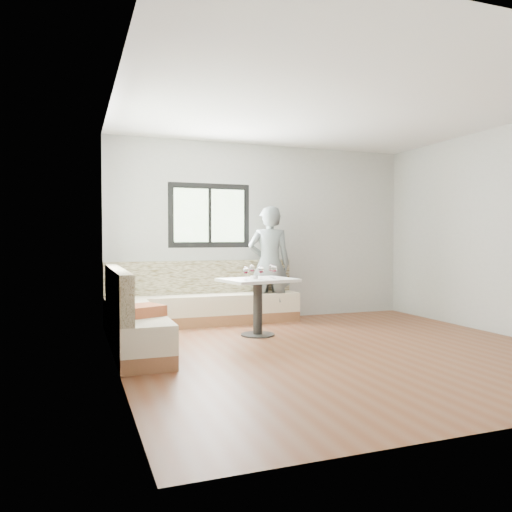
{
  "coord_description": "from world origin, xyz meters",
  "views": [
    {
      "loc": [
        -2.89,
        -5.05,
        1.29
      ],
      "look_at": [
        -0.59,
        1.25,
        1.06
      ],
      "focal_mm": 35.0,
      "sensor_mm": 36.0,
      "label": 1
    }
  ],
  "objects": [
    {
      "name": "room",
      "position": [
        -0.08,
        0.08,
        1.41
      ],
      "size": [
        5.01,
        5.01,
        2.81
      ],
      "color": "brown",
      "rests_on": "ground"
    },
    {
      "name": "banquette",
      "position": [
        -1.59,
        1.63,
        0.33
      ],
      "size": [
        2.9,
        2.8,
        0.95
      ],
      "color": "brown",
      "rests_on": "ground"
    },
    {
      "name": "table",
      "position": [
        -0.6,
        1.15,
        0.57
      ],
      "size": [
        1.05,
        0.89,
        0.76
      ],
      "rotation": [
        0.0,
        0.0,
        0.2
      ],
      "color": "black",
      "rests_on": "ground"
    },
    {
      "name": "person",
      "position": [
        -0.04,
        2.15,
        0.9
      ],
      "size": [
        0.76,
        0.61,
        1.79
      ],
      "primitive_type": "imported",
      "rotation": [
        0.0,
        0.0,
        2.82
      ],
      "color": "slate",
      "rests_on": "ground"
    },
    {
      "name": "olive_ramekin",
      "position": [
        -0.65,
        1.13,
        0.78
      ],
      "size": [
        0.11,
        0.11,
        0.04
      ],
      "color": "white",
      "rests_on": "table"
    },
    {
      "name": "wine_glass_a",
      "position": [
        -0.84,
        0.93,
        0.88
      ],
      "size": [
        0.08,
        0.08,
        0.18
      ],
      "color": "white",
      "rests_on": "table"
    },
    {
      "name": "wine_glass_b",
      "position": [
        -0.62,
        0.96,
        0.88
      ],
      "size": [
        0.08,
        0.08,
        0.18
      ],
      "color": "white",
      "rests_on": "table"
    },
    {
      "name": "wine_glass_c",
      "position": [
        -0.39,
        1.08,
        0.88
      ],
      "size": [
        0.08,
        0.08,
        0.18
      ],
      "color": "white",
      "rests_on": "table"
    },
    {
      "name": "wine_glass_d",
      "position": [
        -0.63,
        1.28,
        0.88
      ],
      "size": [
        0.08,
        0.08,
        0.18
      ],
      "color": "white",
      "rests_on": "table"
    },
    {
      "name": "wine_glass_e",
      "position": [
        -0.35,
        1.28,
        0.88
      ],
      "size": [
        0.08,
        0.08,
        0.18
      ],
      "color": "white",
      "rests_on": "table"
    }
  ]
}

